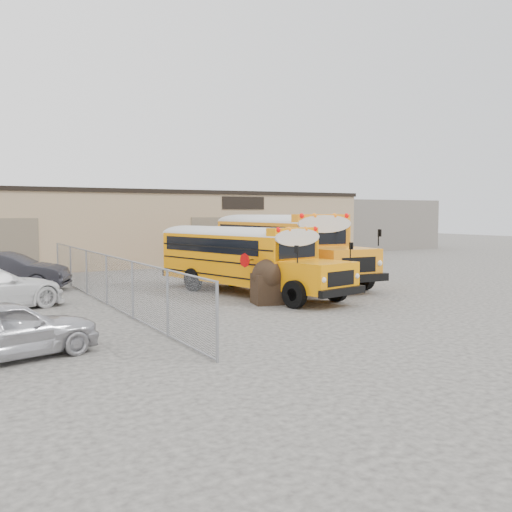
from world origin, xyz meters
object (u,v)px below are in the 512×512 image
school_bus_left (165,248)px  tarp_bundle (268,281)px  car_silver (5,330)px  school_bus_right (226,236)px  car_dark (7,272)px

school_bus_left → tarp_bundle: size_ratio=5.98×
car_silver → school_bus_right: bearing=-54.4°
car_silver → tarp_bundle: bearing=-81.5°
school_bus_left → car_dark: 7.05m
school_bus_right → car_dark: school_bus_right is taller
school_bus_right → car_silver: size_ratio=2.77×
tarp_bundle → car_silver: tarp_bundle is taller
car_silver → car_dark: (1.35, 12.22, 0.12)m
school_bus_left → car_silver: (-8.35, -12.24, -0.91)m
tarp_bundle → car_silver: 9.90m
school_bus_left → car_dark: (-7.01, -0.01, -0.79)m
school_bus_left → car_dark: bearing=-179.9°
car_silver → car_dark: car_dark is taller
school_bus_left → school_bus_right: size_ratio=0.87×
school_bus_right → car_dark: bearing=-161.0°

